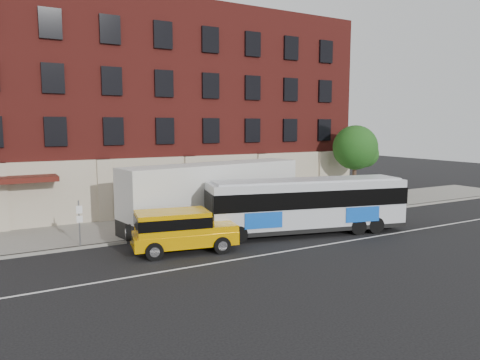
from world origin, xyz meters
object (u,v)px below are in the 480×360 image
city_bus (308,204)px  shipping_container (214,196)px  yellow_suv (179,228)px  sign_pole (79,221)px  street_tree (356,149)px

city_bus → shipping_container: (-4.06, 4.20, 0.19)m
yellow_suv → city_bus: bearing=-0.3°
city_bus → shipping_container: bearing=134.0°
shipping_container → sign_pole: bearing=-172.5°
sign_pole → shipping_container: (8.18, 1.08, 0.52)m
city_bus → shipping_container: 5.84m
yellow_suv → shipping_container: size_ratio=0.46×
sign_pole → street_tree: bearing=8.6°
yellow_suv → shipping_container: (3.93, 4.16, 0.77)m
street_tree → city_bus: 12.03m
street_tree → yellow_suv: 19.19m
city_bus → shipping_container: shipping_container is taller
street_tree → shipping_container: (-13.86, -2.26, -2.43)m
city_bus → shipping_container: size_ratio=0.99×
sign_pole → shipping_container: size_ratio=0.20×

